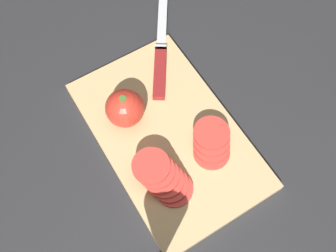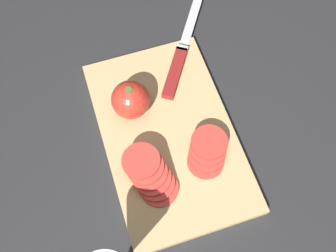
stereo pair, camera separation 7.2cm
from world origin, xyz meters
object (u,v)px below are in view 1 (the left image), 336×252
object	(u,v)px
whole_tomato	(125,108)
tomato_slice_stack_far	(212,143)
knife	(160,62)
tomato_slice_stack_near	(163,177)

from	to	relation	value
whole_tomato	tomato_slice_stack_far	size ratio (longest dim) A/B	0.79
whole_tomato	knife	bearing A→B (deg)	121.27
knife	tomato_slice_stack_near	size ratio (longest dim) A/B	2.40
knife	tomato_slice_stack_far	bearing A→B (deg)	-150.75
knife	tomato_slice_stack_near	distance (m)	0.25
tomato_slice_stack_near	tomato_slice_stack_far	size ratio (longest dim) A/B	1.22
whole_tomato	tomato_slice_stack_far	xyz separation A→B (m)	(0.13, 0.11, -0.02)
tomato_slice_stack_far	knife	bearing A→B (deg)	176.05
knife	tomato_slice_stack_far	size ratio (longest dim) A/B	2.94
tomato_slice_stack_near	knife	bearing A→B (deg)	150.00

